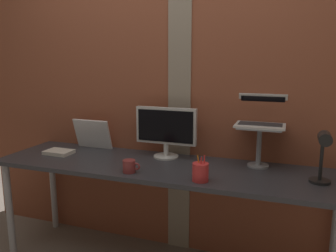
{
  "coord_description": "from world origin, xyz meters",
  "views": [
    {
      "loc": [
        0.83,
        -1.96,
        1.47
      ],
      "look_at": [
        0.06,
        0.22,
        1.01
      ],
      "focal_mm": 36.86,
      "sensor_mm": 36.0,
      "label": 1
    }
  ],
  "objects": [
    {
      "name": "whiteboard_panel",
      "position": [
        -0.62,
        0.34,
        0.88
      ],
      "size": [
        0.3,
        0.09,
        0.24
      ],
      "primitive_type": "cube",
      "rotation": [
        0.3,
        0.0,
        0.0
      ],
      "color": "white",
      "rests_on": "desk"
    },
    {
      "name": "desk",
      "position": [
        0.06,
        0.12,
        0.69
      ],
      "size": [
        2.34,
        0.62,
        0.76
      ],
      "color": "#333338",
      "rests_on": "ground_plane"
    },
    {
      "name": "laptop_stand",
      "position": [
        0.66,
        0.3,
        0.94
      ],
      "size": [
        0.28,
        0.22,
        0.27
      ],
      "color": "gray",
      "rests_on": "desk"
    },
    {
      "name": "paper_clutter_stack",
      "position": [
        -0.78,
        0.12,
        0.77
      ],
      "size": [
        0.2,
        0.15,
        0.03
      ],
      "primitive_type": "cube",
      "rotation": [
        0.0,
        0.0,
        -0.03
      ],
      "color": "silver",
      "rests_on": "desk"
    },
    {
      "name": "laptop",
      "position": [
        0.66,
        0.37,
        1.08
      ],
      "size": [
        0.32,
        0.29,
        0.2
      ],
      "color": "silver",
      "rests_on": "laptop_stand"
    },
    {
      "name": "coffee_mug",
      "position": [
        -0.09,
        -0.09,
        0.8
      ],
      "size": [
        0.12,
        0.08,
        0.08
      ],
      "color": "maroon",
      "rests_on": "desk"
    },
    {
      "name": "pen_cup",
      "position": [
        0.37,
        -0.09,
        0.81
      ],
      "size": [
        0.1,
        0.1,
        0.16
      ],
      "color": "red",
      "rests_on": "desk"
    },
    {
      "name": "brick_wall_back",
      "position": [
        0.0,
        0.48,
        1.18
      ],
      "size": [
        3.37,
        0.16,
        2.35
      ],
      "color": "brown",
      "rests_on": "ground_plane"
    },
    {
      "name": "monitor",
      "position": [
        0.01,
        0.3,
        0.97
      ],
      "size": [
        0.45,
        0.18,
        0.36
      ],
      "color": "silver",
      "rests_on": "desk"
    },
    {
      "name": "desk_lamp",
      "position": [
        1.03,
        0.06,
        0.95
      ],
      "size": [
        0.12,
        0.2,
        0.32
      ],
      "color": "black",
      "rests_on": "desk"
    }
  ]
}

